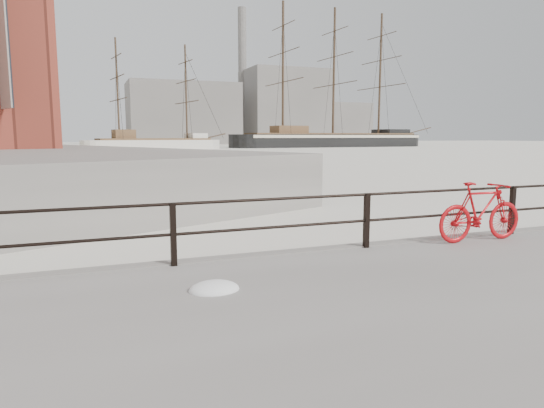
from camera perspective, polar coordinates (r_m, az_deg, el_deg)
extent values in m
plane|color=white|center=(11.47, 25.57, -4.75)|extent=(400.00, 400.00, 0.00)
imported|color=#BA0C11|center=(10.16, 23.34, -0.83)|extent=(1.93, 0.33, 1.16)
ellipsoid|color=white|center=(6.53, -6.84, -9.00)|extent=(0.68, 0.53, 0.24)
cube|color=gray|center=(150.45, -10.41, 10.39)|extent=(32.00, 18.00, 18.00)
cube|color=gray|center=(165.49, 1.45, 11.32)|extent=(26.00, 20.00, 24.00)
cube|color=gray|center=(179.73, 7.70, 9.40)|extent=(20.00, 16.00, 14.00)
cylinder|color=gray|center=(166.60, -3.49, 14.74)|extent=(2.80, 2.80, 44.00)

